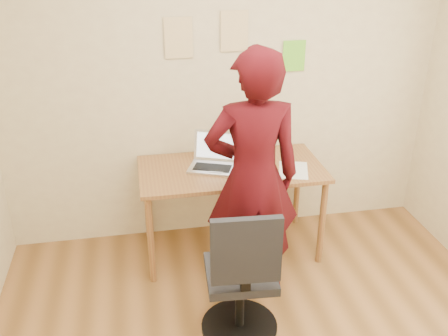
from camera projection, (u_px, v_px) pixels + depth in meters
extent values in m
cube|color=beige|center=(222.00, 76.00, 3.88)|extent=(3.50, 0.04, 2.70)
cube|color=olive|center=(231.00, 169.00, 3.81)|extent=(1.40, 0.70, 0.03)
cylinder|color=olive|center=(151.00, 240.00, 3.59)|extent=(0.05, 0.05, 0.71)
cylinder|color=olive|center=(322.00, 223.00, 3.81)|extent=(0.05, 0.05, 0.71)
cylinder|color=olive|center=(147.00, 200.00, 4.13)|extent=(0.05, 0.05, 0.71)
cylinder|color=olive|center=(297.00, 187.00, 4.34)|extent=(0.05, 0.05, 0.71)
cube|color=silver|center=(212.00, 168.00, 3.78)|extent=(0.40, 0.35, 0.02)
cube|color=black|center=(212.00, 167.00, 3.77)|extent=(0.31, 0.22, 0.00)
cube|color=silver|center=(216.00, 146.00, 3.86)|extent=(0.34, 0.19, 0.23)
cube|color=white|center=(216.00, 146.00, 3.86)|extent=(0.30, 0.16, 0.19)
cube|color=white|center=(293.00, 170.00, 3.76)|extent=(0.29, 0.35, 0.00)
cube|color=black|center=(255.00, 175.00, 3.68)|extent=(0.10, 0.15, 0.01)
cube|color=#3F4C59|center=(255.00, 174.00, 3.67)|extent=(0.08, 0.12, 0.00)
cube|color=#DFC085|center=(179.00, 38.00, 3.67)|extent=(0.21, 0.00, 0.30)
cube|color=#DFC085|center=(234.00, 31.00, 3.72)|extent=(0.21, 0.00, 0.30)
cube|color=#6DD22F|center=(294.00, 56.00, 3.89)|extent=(0.18, 0.00, 0.24)
cube|color=black|center=(240.00, 273.00, 3.11)|extent=(0.45, 0.45, 0.06)
cube|color=black|center=(246.00, 251.00, 2.79)|extent=(0.41, 0.08, 0.42)
cube|color=black|center=(245.00, 282.00, 2.89)|extent=(0.06, 0.04, 0.12)
cylinder|color=black|center=(240.00, 302.00, 3.21)|extent=(0.06, 0.06, 0.42)
cylinder|color=black|center=(239.00, 326.00, 3.29)|extent=(0.50, 0.50, 0.03)
imported|color=#3B080C|center=(253.00, 178.00, 3.31)|extent=(0.66, 0.45, 1.77)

